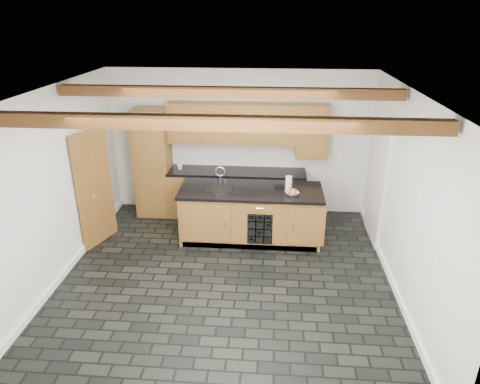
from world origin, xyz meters
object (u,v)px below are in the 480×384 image
object	(u,v)px
kitchen_scale	(280,186)
paper_towel	(289,183)
fruit_bowl	(292,193)
island	(251,214)

from	to	relation	value
kitchen_scale	paper_towel	size ratio (longest dim) A/B	0.71
fruit_bowl	paper_towel	bearing A→B (deg)	102.59
kitchen_scale	paper_towel	xyz separation A→B (m)	(0.15, -0.09, 0.10)
paper_towel	kitchen_scale	bearing A→B (deg)	149.24
fruit_bowl	paper_towel	world-z (taller)	paper_towel
fruit_bowl	paper_towel	distance (m)	0.25
island	fruit_bowl	world-z (taller)	fruit_bowl
island	kitchen_scale	xyz separation A→B (m)	(0.48, 0.17, 0.49)
island	paper_towel	size ratio (longest dim) A/B	10.52
kitchen_scale	island	bearing A→B (deg)	-170.42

